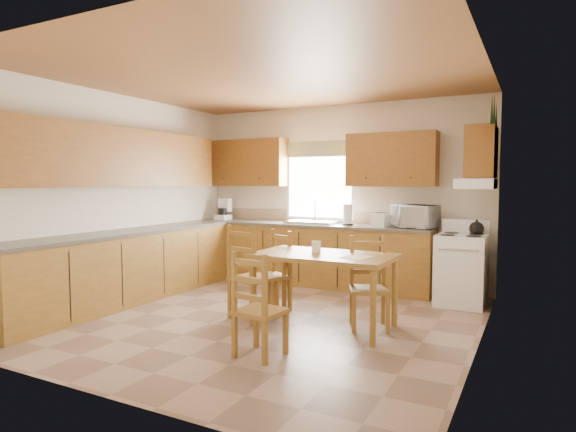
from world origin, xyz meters
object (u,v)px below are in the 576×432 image
at_px(stove, 461,271).
at_px(chair_far_left, 271,271).
at_px(dining_table, 323,290).
at_px(chair_near_right, 260,304).
at_px(microwave, 415,216).
at_px(chair_far_right, 369,284).
at_px(chair_near_left, 253,272).

distance_m(stove, chair_far_left, 2.40).
distance_m(stove, dining_table, 2.02).
distance_m(stove, chair_near_right, 3.01).
bearing_deg(microwave, stove, -8.67).
bearing_deg(chair_far_right, stove, 39.33).
relative_size(microwave, dining_table, 0.36).
bearing_deg(chair_far_right, chair_far_left, 148.46).
bearing_deg(dining_table, chair_near_left, -173.44).
bearing_deg(dining_table, chair_near_right, -96.93).
bearing_deg(stove, chair_far_left, -145.76).
xyz_separation_m(dining_table, chair_near_left, (-0.82, -0.08, 0.14)).
height_order(stove, chair_near_right, chair_near_right).
height_order(dining_table, chair_near_left, chair_near_left).
bearing_deg(chair_near_left, microwave, -110.92).
height_order(chair_far_left, chair_far_right, chair_far_right).
relative_size(stove, chair_far_left, 0.91).
height_order(microwave, dining_table, microwave).
relative_size(microwave, chair_near_right, 0.56).
distance_m(chair_near_left, chair_far_left, 0.40).
xyz_separation_m(stove, dining_table, (-1.17, -1.64, -0.04)).
bearing_deg(stove, chair_near_left, -138.59).
height_order(stove, chair_far_right, chair_far_right).
bearing_deg(chair_far_right, chair_near_left, 166.01).
bearing_deg(stove, chair_far_right, -115.28).
xyz_separation_m(stove, chair_far_left, (-2.00, -1.33, 0.04)).
relative_size(dining_table, chair_near_right, 1.57).
xyz_separation_m(chair_near_left, chair_near_right, (0.68, -0.98, -0.06)).
height_order(stove, dining_table, stove).
bearing_deg(chair_near_right, stove, -109.75).
xyz_separation_m(microwave, chair_far_right, (-0.07, -1.75, -0.60)).
bearing_deg(chair_far_left, stove, 57.71).
bearing_deg(dining_table, stove, 55.38).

